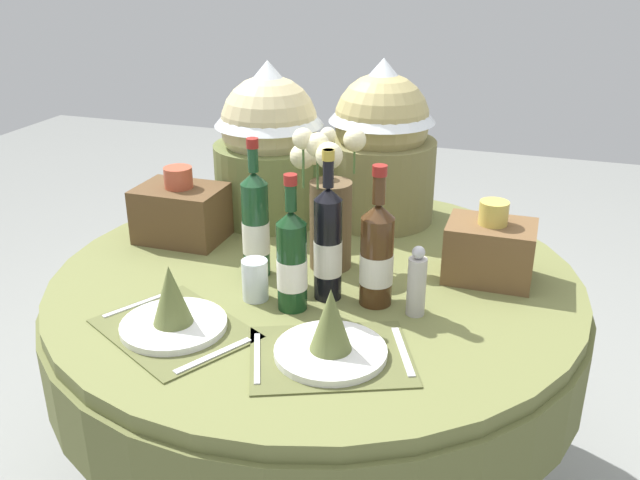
{
  "coord_description": "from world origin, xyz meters",
  "views": [
    {
      "loc": [
        0.53,
        -1.56,
        1.56
      ],
      "look_at": [
        0.0,
        0.03,
        0.83
      ],
      "focal_mm": 38.87,
      "sensor_mm": 36.0,
      "label": 1
    }
  ],
  "objects_px": {
    "dining_table": "(316,319)",
    "gift_tub_back_centre": "(381,137)",
    "flower_vase": "(328,201)",
    "woven_basket_side_right": "(490,249)",
    "wine_bottle_centre": "(292,260)",
    "woven_basket_side_left": "(181,211)",
    "wine_bottle_left": "(328,244)",
    "wine_bottle_rear": "(256,224)",
    "wine_bottle_right": "(377,254)",
    "place_setting_right": "(331,337)",
    "tumbler_near_left": "(255,280)",
    "gift_tub_back_left": "(270,138)",
    "pepper_mill": "(417,283)",
    "place_setting_left": "(173,312)"
  },
  "relations": [
    {
      "from": "wine_bottle_right",
      "to": "woven_basket_side_right",
      "type": "height_order",
      "value": "wine_bottle_right"
    },
    {
      "from": "flower_vase",
      "to": "woven_basket_side_right",
      "type": "bearing_deg",
      "value": 8.6
    },
    {
      "from": "place_setting_left",
      "to": "tumbler_near_left",
      "type": "bearing_deg",
      "value": 59.53
    },
    {
      "from": "tumbler_near_left",
      "to": "gift_tub_back_left",
      "type": "height_order",
      "value": "gift_tub_back_left"
    },
    {
      "from": "gift_tub_back_centre",
      "to": "flower_vase",
      "type": "bearing_deg",
      "value": -96.48
    },
    {
      "from": "wine_bottle_rear",
      "to": "place_setting_right",
      "type": "bearing_deg",
      "value": -46.35
    },
    {
      "from": "dining_table",
      "to": "place_setting_left",
      "type": "height_order",
      "value": "place_setting_left"
    },
    {
      "from": "flower_vase",
      "to": "wine_bottle_left",
      "type": "xyz_separation_m",
      "value": [
        0.05,
        -0.17,
        -0.04
      ]
    },
    {
      "from": "flower_vase",
      "to": "wine_bottle_centre",
      "type": "height_order",
      "value": "flower_vase"
    },
    {
      "from": "wine_bottle_centre",
      "to": "wine_bottle_right",
      "type": "xyz_separation_m",
      "value": [
        0.18,
        0.09,
        0.0
      ]
    },
    {
      "from": "wine_bottle_centre",
      "to": "gift_tub_back_left",
      "type": "xyz_separation_m",
      "value": [
        -0.28,
        0.55,
        0.13
      ]
    },
    {
      "from": "place_setting_left",
      "to": "pepper_mill",
      "type": "height_order",
      "value": "pepper_mill"
    },
    {
      "from": "place_setting_right",
      "to": "wine_bottle_right",
      "type": "height_order",
      "value": "wine_bottle_right"
    },
    {
      "from": "gift_tub_back_left",
      "to": "woven_basket_side_left",
      "type": "xyz_separation_m",
      "value": [
        -0.18,
        -0.25,
        -0.17
      ]
    },
    {
      "from": "place_setting_left",
      "to": "wine_bottle_centre",
      "type": "relative_size",
      "value": 1.27
    },
    {
      "from": "wine_bottle_left",
      "to": "wine_bottle_centre",
      "type": "relative_size",
      "value": 1.12
    },
    {
      "from": "tumbler_near_left",
      "to": "woven_basket_side_left",
      "type": "bearing_deg",
      "value": 141.7
    },
    {
      "from": "place_setting_left",
      "to": "tumbler_near_left",
      "type": "xyz_separation_m",
      "value": [
        0.12,
        0.2,
        0.0
      ]
    },
    {
      "from": "wine_bottle_centre",
      "to": "wine_bottle_rear",
      "type": "xyz_separation_m",
      "value": [
        -0.15,
        0.14,
        0.02
      ]
    },
    {
      "from": "gift_tub_back_centre",
      "to": "woven_basket_side_right",
      "type": "height_order",
      "value": "gift_tub_back_centre"
    },
    {
      "from": "wine_bottle_rear",
      "to": "tumbler_near_left",
      "type": "relative_size",
      "value": 3.58
    },
    {
      "from": "flower_vase",
      "to": "woven_basket_side_left",
      "type": "bearing_deg",
      "value": 174.4
    },
    {
      "from": "tumbler_near_left",
      "to": "gift_tub_back_centre",
      "type": "distance_m",
      "value": 0.68
    },
    {
      "from": "wine_bottle_rear",
      "to": "woven_basket_side_right",
      "type": "bearing_deg",
      "value": 16.03
    },
    {
      "from": "wine_bottle_right",
      "to": "tumbler_near_left",
      "type": "distance_m",
      "value": 0.3
    },
    {
      "from": "flower_vase",
      "to": "wine_bottle_rear",
      "type": "xyz_separation_m",
      "value": [
        -0.16,
        -0.1,
        -0.05
      ]
    },
    {
      "from": "tumbler_near_left",
      "to": "gift_tub_back_centre",
      "type": "xyz_separation_m",
      "value": [
        0.16,
        0.62,
        0.21
      ]
    },
    {
      "from": "tumbler_near_left",
      "to": "gift_tub_back_centre",
      "type": "bearing_deg",
      "value": 76.05
    },
    {
      "from": "tumbler_near_left",
      "to": "place_setting_right",
      "type": "bearing_deg",
      "value": -36.8
    },
    {
      "from": "place_setting_right",
      "to": "wine_bottle_centre",
      "type": "relative_size",
      "value": 1.24
    },
    {
      "from": "flower_vase",
      "to": "woven_basket_side_right",
      "type": "height_order",
      "value": "flower_vase"
    },
    {
      "from": "wine_bottle_right",
      "to": "woven_basket_side_right",
      "type": "relative_size",
      "value": 1.57
    },
    {
      "from": "tumbler_near_left",
      "to": "dining_table",
      "type": "bearing_deg",
      "value": 62.96
    },
    {
      "from": "dining_table",
      "to": "wine_bottle_left",
      "type": "distance_m",
      "value": 0.32
    },
    {
      "from": "wine_bottle_left",
      "to": "woven_basket_side_left",
      "type": "relative_size",
      "value": 1.53
    },
    {
      "from": "place_setting_right",
      "to": "dining_table",
      "type": "bearing_deg",
      "value": 113.11
    },
    {
      "from": "dining_table",
      "to": "gift_tub_back_centre",
      "type": "distance_m",
      "value": 0.6
    },
    {
      "from": "gift_tub_back_left",
      "to": "woven_basket_side_right",
      "type": "xyz_separation_m",
      "value": [
        0.7,
        -0.24,
        -0.17
      ]
    },
    {
      "from": "wine_bottle_centre",
      "to": "wine_bottle_rear",
      "type": "height_order",
      "value": "wine_bottle_rear"
    },
    {
      "from": "wine_bottle_left",
      "to": "gift_tub_back_centre",
      "type": "xyz_separation_m",
      "value": [
        -0.01,
        0.56,
        0.12
      ]
    },
    {
      "from": "wine_bottle_rear",
      "to": "woven_basket_side_left",
      "type": "xyz_separation_m",
      "value": [
        -0.3,
        0.15,
        -0.06
      ]
    },
    {
      "from": "wine_bottle_left",
      "to": "place_setting_left",
      "type": "bearing_deg",
      "value": -137.09
    },
    {
      "from": "wine_bottle_centre",
      "to": "woven_basket_side_right",
      "type": "relative_size",
      "value": 1.51
    },
    {
      "from": "place_setting_right",
      "to": "pepper_mill",
      "type": "relative_size",
      "value": 2.38
    },
    {
      "from": "wine_bottle_rear",
      "to": "woven_basket_side_right",
      "type": "relative_size",
      "value": 1.66
    },
    {
      "from": "wine_bottle_left",
      "to": "wine_bottle_right",
      "type": "xyz_separation_m",
      "value": [
        0.12,
        0.01,
        -0.01
      ]
    },
    {
      "from": "woven_basket_side_left",
      "to": "wine_bottle_right",
      "type": "bearing_deg",
      "value": -17.9
    },
    {
      "from": "wine_bottle_left",
      "to": "gift_tub_back_left",
      "type": "xyz_separation_m",
      "value": [
        -0.34,
        0.47,
        0.11
      ]
    },
    {
      "from": "wine_bottle_rear",
      "to": "gift_tub_back_left",
      "type": "relative_size",
      "value": 0.75
    },
    {
      "from": "place_setting_right",
      "to": "wine_bottle_rear",
      "type": "bearing_deg",
      "value": 133.65
    }
  ]
}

